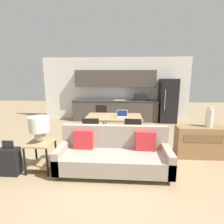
% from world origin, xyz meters
% --- Properties ---
extents(ground_plane, '(20.00, 20.00, 0.00)m').
position_xyz_m(ground_plane, '(0.00, 0.00, 0.00)').
color(ground_plane, '#9E8460').
extents(wall_back, '(6.40, 0.07, 2.70)m').
position_xyz_m(wall_back, '(-0.00, 4.63, 1.35)').
color(wall_back, silver).
rests_on(wall_back, ground_plane).
extents(kitchen_counter, '(3.62, 0.65, 2.15)m').
position_xyz_m(kitchen_counter, '(0.02, 4.33, 0.84)').
color(kitchen_counter, '#4C443D').
rests_on(kitchen_counter, ground_plane).
extents(refrigerator, '(0.69, 0.75, 1.80)m').
position_xyz_m(refrigerator, '(2.20, 4.22, 0.90)').
color(refrigerator, black).
rests_on(refrigerator, ground_plane).
extents(dining_table, '(1.63, 0.99, 0.74)m').
position_xyz_m(dining_table, '(0.08, 1.91, 0.68)').
color(dining_table, tan).
rests_on(dining_table, ground_plane).
extents(couch, '(2.22, 0.80, 0.89)m').
position_xyz_m(couch, '(0.18, 0.16, 0.34)').
color(couch, '#3D2D1E').
rests_on(couch, ground_plane).
extents(side_table, '(0.48, 0.48, 0.60)m').
position_xyz_m(side_table, '(-1.30, 0.08, 0.40)').
color(side_table, tan).
rests_on(side_table, ground_plane).
extents(table_lamp, '(0.39, 0.39, 0.53)m').
position_xyz_m(table_lamp, '(-1.30, 0.10, 0.93)').
color(table_lamp, '#B2A893').
rests_on(table_lamp, side_table).
extents(credenza, '(1.08, 0.39, 0.75)m').
position_xyz_m(credenza, '(2.16, 0.91, 0.37)').
color(credenza, olive).
rests_on(credenza, ground_plane).
extents(vase, '(0.16, 0.16, 0.46)m').
position_xyz_m(vase, '(2.35, 0.94, 0.96)').
color(vase, beige).
rests_on(vase, credenza).
extents(dining_chair_far_left, '(0.46, 0.46, 0.91)m').
position_xyz_m(dining_chair_far_left, '(-0.43, 2.75, 0.50)').
color(dining_chair_far_left, black).
rests_on(dining_chair_far_left, ground_plane).
extents(dining_chair_near_left, '(0.44, 0.44, 0.91)m').
position_xyz_m(dining_chair_near_left, '(-0.43, 1.02, 0.50)').
color(dining_chair_near_left, black).
rests_on(dining_chair_near_left, ground_plane).
extents(dining_chair_near_right, '(0.45, 0.45, 0.91)m').
position_xyz_m(dining_chair_near_right, '(0.60, 1.05, 0.50)').
color(dining_chair_near_right, black).
rests_on(dining_chair_near_right, ground_plane).
extents(laptop, '(0.32, 0.26, 0.20)m').
position_xyz_m(laptop, '(0.33, 1.83, 0.78)').
color(laptop, '#B7BABC').
rests_on(laptop, dining_table).
extents(suitcase, '(0.36, 0.22, 0.70)m').
position_xyz_m(suitcase, '(-1.84, -0.12, 0.28)').
color(suitcase, black).
rests_on(suitcase, ground_plane).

